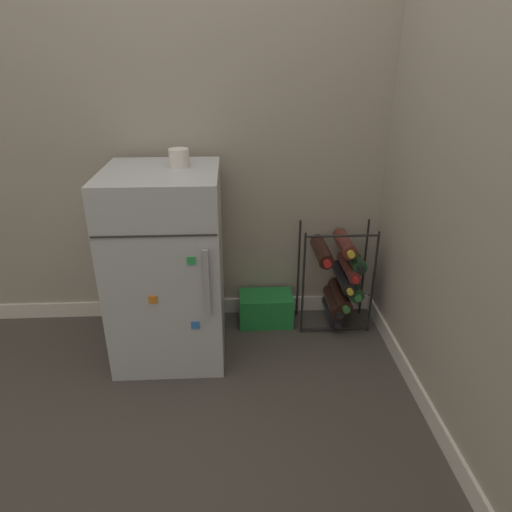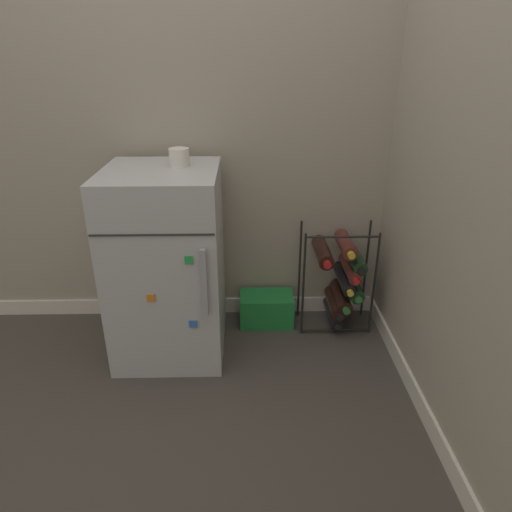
{
  "view_description": "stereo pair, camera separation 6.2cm",
  "coord_description": "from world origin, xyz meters",
  "px_view_note": "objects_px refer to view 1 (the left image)",
  "views": [
    {
      "loc": [
        -0.03,
        -1.75,
        1.44
      ],
      "look_at": [
        0.08,
        0.37,
        0.47
      ],
      "focal_mm": 32.0,
      "sensor_mm": 36.0,
      "label": 1
    },
    {
      "loc": [
        0.03,
        -1.75,
        1.44
      ],
      "look_at": [
        0.08,
        0.37,
        0.47
      ],
      "focal_mm": 32.0,
      "sensor_mm": 36.0,
      "label": 2
    }
  ],
  "objects_px": {
    "soda_box": "(266,308)",
    "wine_rack": "(341,277)",
    "mini_fridge": "(168,265)",
    "fridge_top_cup": "(179,158)"
  },
  "relations": [
    {
      "from": "mini_fridge",
      "to": "soda_box",
      "type": "xyz_separation_m",
      "value": [
        0.5,
        0.21,
        -0.38
      ]
    },
    {
      "from": "mini_fridge",
      "to": "wine_rack",
      "type": "height_order",
      "value": "mini_fridge"
    },
    {
      "from": "wine_rack",
      "to": "fridge_top_cup",
      "type": "xyz_separation_m",
      "value": [
        -0.82,
        -0.11,
        0.69
      ]
    },
    {
      "from": "wine_rack",
      "to": "soda_box",
      "type": "distance_m",
      "value": 0.46
    },
    {
      "from": "mini_fridge",
      "to": "fridge_top_cup",
      "type": "xyz_separation_m",
      "value": [
        0.08,
        0.06,
        0.51
      ]
    },
    {
      "from": "soda_box",
      "to": "fridge_top_cup",
      "type": "bearing_deg",
      "value": -161.08
    },
    {
      "from": "wine_rack",
      "to": "soda_box",
      "type": "xyz_separation_m",
      "value": [
        -0.41,
        0.03,
        -0.21
      ]
    },
    {
      "from": "wine_rack",
      "to": "fridge_top_cup",
      "type": "bearing_deg",
      "value": -172.39
    },
    {
      "from": "soda_box",
      "to": "wine_rack",
      "type": "bearing_deg",
      "value": -4.56
    },
    {
      "from": "soda_box",
      "to": "fridge_top_cup",
      "type": "distance_m",
      "value": 1.0
    }
  ]
}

